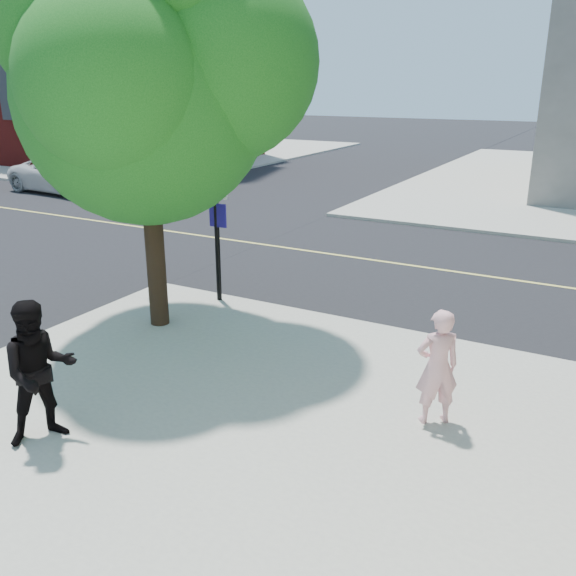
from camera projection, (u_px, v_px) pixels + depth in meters
The scene contains 11 objects.
ground at pixel (195, 294), 13.93m from camera, with size 140.00×140.00×0.00m, color black.
road_ew at pixel (290, 249), 17.67m from camera, with size 140.00×9.00×0.01m, color black.
road_ns at pixel (30, 261), 16.44m from camera, with size 9.00×140.00×0.01m, color black.
sidewalk_nw at pixel (116, 150), 42.27m from camera, with size 26.00×25.00×0.12m, color #A6A596.
church at pixel (100, 34), 35.72m from camera, with size 15.20×12.00×14.40m.
office_block at pixel (15, 14), 43.89m from camera, with size 12.00×14.08×18.00m.
man_on_phone at pixel (437, 367), 8.22m from camera, with size 0.60×0.39×1.64m, color #E8A5AC.
pedestrian at pixel (40, 372), 7.79m from camera, with size 0.93×0.72×1.91m, color black.
street_tree at pixel (148, 67), 10.38m from camera, with size 5.47×4.97×7.25m.
signal_pole at pixel (145, 153), 13.07m from camera, with size 3.27×0.37×3.69m.
car_a at pixel (67, 175), 26.38m from camera, with size 2.48×5.38×1.50m, color silver.
Camera 1 is at (8.19, -10.52, 4.57)m, focal length 38.33 mm.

